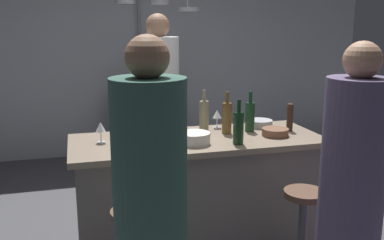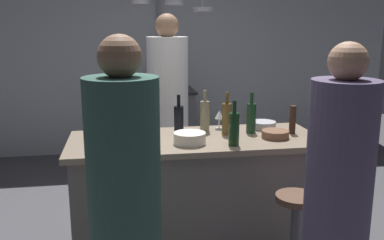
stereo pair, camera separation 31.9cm
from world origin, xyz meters
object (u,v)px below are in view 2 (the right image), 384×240
at_px(wine_bottle_white, 205,115).
at_px(wine_glass_by_chef, 219,116).
at_px(stove_range, 163,124).
at_px(guest_right, 337,209).
at_px(wine_bottle_dark, 179,119).
at_px(wine_glass_near_right_guest, 99,126).
at_px(pepper_mill, 293,120).
at_px(wine_bottle_amber, 227,118).
at_px(wine_bottle_green, 251,117).
at_px(chef, 168,119).
at_px(mixing_bowl_steel, 263,125).
at_px(guest_left, 126,221).
at_px(mixing_bowl_ceramic, 190,138).
at_px(mixing_bowl_wooden, 275,134).
at_px(wine_glass_near_left_guest, 141,126).
at_px(wine_bottle_red, 234,128).

xyz_separation_m(wine_bottle_white, wine_glass_by_chef, (0.13, 0.06, -0.02)).
distance_m(stove_range, guest_right, 3.51).
relative_size(wine_bottle_dark, wine_glass_near_right_guest, 2.00).
height_order(pepper_mill, wine_bottle_amber, wine_bottle_amber).
distance_m(pepper_mill, wine_bottle_green, 0.31).
relative_size(chef, mixing_bowl_steel, 9.20).
distance_m(guest_right, wine_glass_by_chef, 1.32).
distance_m(guest_right, wine_bottle_amber, 1.15).
bearing_deg(wine_bottle_green, wine_glass_near_right_guest, -178.13).
bearing_deg(wine_bottle_green, guest_left, -131.57).
distance_m(guest_right, mixing_bowl_ceramic, 1.08).
bearing_deg(mixing_bowl_ceramic, wine_bottle_dark, 96.32).
relative_size(guest_left, wine_glass_by_chef, 11.35).
bearing_deg(mixing_bowl_wooden, wine_bottle_amber, 153.32).
distance_m(wine_bottle_green, mixing_bowl_ceramic, 0.56).
distance_m(stove_range, wine_bottle_white, 2.34).
bearing_deg(wine_glass_near_left_guest, wine_glass_near_right_guest, 169.02).
relative_size(guest_left, mixing_bowl_wooden, 8.53).
distance_m(pepper_mill, wine_bottle_dark, 0.85).
bearing_deg(wine_bottle_green, wine_bottle_white, 163.60).
relative_size(wine_bottle_green, wine_bottle_dark, 1.05).
bearing_deg(chef, wine_bottle_green, -59.67).
distance_m(wine_bottle_red, wine_glass_by_chef, 0.48).
distance_m(wine_bottle_dark, wine_glass_near_right_guest, 0.59).
height_order(wine_bottle_amber, wine_glass_near_right_guest, wine_bottle_amber).
xyz_separation_m(chef, wine_glass_by_chef, (0.32, -0.74, 0.17)).
relative_size(wine_glass_near_right_guest, wine_glass_near_left_guest, 1.00).
bearing_deg(wine_bottle_amber, stove_range, 95.91).
xyz_separation_m(guest_right, mixing_bowl_steel, (-0.00, 1.19, 0.18)).
distance_m(chef, wine_glass_near_left_guest, 1.05).
distance_m(stove_range, pepper_mill, 2.60).
distance_m(wine_bottle_white, mixing_bowl_ceramic, 0.38).
bearing_deg(wine_bottle_green, wine_bottle_dark, 172.14).
distance_m(guest_right, mixing_bowl_steel, 1.20).
bearing_deg(wine_glass_by_chef, wine_bottle_white, -153.00).
bearing_deg(guest_right, chef, 108.57).
bearing_deg(wine_glass_near_left_guest, mixing_bowl_steel, 11.86).
relative_size(wine_bottle_green, wine_bottle_red, 1.00).
bearing_deg(wine_glass_near_left_guest, wine_bottle_dark, 29.98).
bearing_deg(mixing_bowl_steel, mixing_bowl_wooden, -91.56).
height_order(wine_bottle_white, wine_glass_near_right_guest, wine_bottle_white).
bearing_deg(pepper_mill, mixing_bowl_ceramic, -168.79).
height_order(chef, wine_bottle_green, chef).
distance_m(wine_glass_near_right_guest, mixing_bowl_wooden, 1.25).
relative_size(stove_range, chef, 0.50).
distance_m(guest_right, wine_glass_near_right_guest, 1.65).
height_order(wine_glass_by_chef, mixing_bowl_ceramic, wine_glass_by_chef).
bearing_deg(wine_glass_near_right_guest, mixing_bowl_wooden, -6.45).
bearing_deg(wine_bottle_red, wine_glass_near_right_guest, 162.86).
relative_size(wine_bottle_green, wine_glass_near_right_guest, 2.10).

